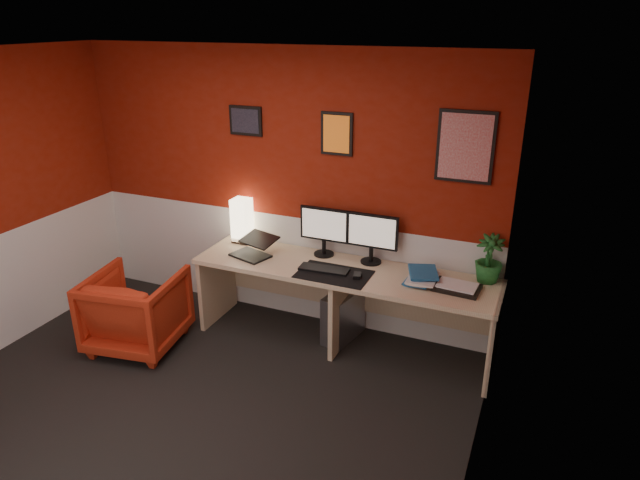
{
  "coord_description": "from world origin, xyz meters",
  "views": [
    {
      "loc": [
        2.22,
        -2.66,
        2.73
      ],
      "look_at": [
        0.6,
        1.21,
        1.05
      ],
      "focal_mm": 31.74,
      "sensor_mm": 36.0,
      "label": 1
    }
  ],
  "objects_px": {
    "monitor_right": "(372,231)",
    "pc_tower": "(343,315)",
    "laptop": "(250,245)",
    "monitor_left": "(324,224)",
    "potted_plant": "(489,259)",
    "zen_tray": "(457,288)",
    "armchair": "(137,310)",
    "desk": "(343,308)",
    "shoji_lamp": "(242,221)"
  },
  "relations": [
    {
      "from": "armchair",
      "to": "shoji_lamp",
      "type": "bearing_deg",
      "value": -130.02
    },
    {
      "from": "monitor_left",
      "to": "monitor_right",
      "type": "bearing_deg",
      "value": 0.27
    },
    {
      "from": "shoji_lamp",
      "to": "monitor_right",
      "type": "xyz_separation_m",
      "value": [
        1.27,
        0.0,
        0.09
      ]
    },
    {
      "from": "zen_tray",
      "to": "pc_tower",
      "type": "distance_m",
      "value": 1.12
    },
    {
      "from": "potted_plant",
      "to": "desk",
      "type": "bearing_deg",
      "value": -168.42
    },
    {
      "from": "laptop",
      "to": "zen_tray",
      "type": "height_order",
      "value": "laptop"
    },
    {
      "from": "shoji_lamp",
      "to": "zen_tray",
      "type": "relative_size",
      "value": 1.14
    },
    {
      "from": "potted_plant",
      "to": "armchair",
      "type": "xyz_separation_m",
      "value": [
        -2.79,
        -0.93,
        -0.58
      ]
    },
    {
      "from": "desk",
      "to": "potted_plant",
      "type": "height_order",
      "value": "potted_plant"
    },
    {
      "from": "monitor_right",
      "to": "armchair",
      "type": "distance_m",
      "value": 2.15
    },
    {
      "from": "pc_tower",
      "to": "armchair",
      "type": "bearing_deg",
      "value": -142.43
    },
    {
      "from": "laptop",
      "to": "pc_tower",
      "type": "height_order",
      "value": "laptop"
    },
    {
      "from": "monitor_right",
      "to": "potted_plant",
      "type": "xyz_separation_m",
      "value": [
        0.97,
        0.01,
        -0.09
      ]
    },
    {
      "from": "laptop",
      "to": "potted_plant",
      "type": "distance_m",
      "value": 2.02
    },
    {
      "from": "desk",
      "to": "laptop",
      "type": "xyz_separation_m",
      "value": [
        -0.86,
        -0.06,
        0.47
      ]
    },
    {
      "from": "potted_plant",
      "to": "zen_tray",
      "type": "bearing_deg",
      "value": -128.72
    },
    {
      "from": "shoji_lamp",
      "to": "desk",
      "type": "bearing_deg",
      "value": -11.53
    },
    {
      "from": "shoji_lamp",
      "to": "armchair",
      "type": "height_order",
      "value": "shoji_lamp"
    },
    {
      "from": "potted_plant",
      "to": "pc_tower",
      "type": "xyz_separation_m",
      "value": [
        -1.18,
        -0.13,
        -0.7
      ]
    },
    {
      "from": "laptop",
      "to": "potted_plant",
      "type": "height_order",
      "value": "potted_plant"
    },
    {
      "from": "desk",
      "to": "potted_plant",
      "type": "xyz_separation_m",
      "value": [
        1.14,
        0.23,
        0.56
      ]
    },
    {
      "from": "monitor_right",
      "to": "laptop",
      "type": "bearing_deg",
      "value": -164.26
    },
    {
      "from": "desk",
      "to": "laptop",
      "type": "relative_size",
      "value": 7.88
    },
    {
      "from": "zen_tray",
      "to": "armchair",
      "type": "xyz_separation_m",
      "value": [
        -2.6,
        -0.69,
        -0.4
      ]
    },
    {
      "from": "monitor_left",
      "to": "armchair",
      "type": "distance_m",
      "value": 1.79
    },
    {
      "from": "laptop",
      "to": "monitor_right",
      "type": "relative_size",
      "value": 0.57
    },
    {
      "from": "zen_tray",
      "to": "potted_plant",
      "type": "height_order",
      "value": "potted_plant"
    },
    {
      "from": "laptop",
      "to": "monitor_left",
      "type": "bearing_deg",
      "value": 42.84
    },
    {
      "from": "potted_plant",
      "to": "armchair",
      "type": "height_order",
      "value": "potted_plant"
    },
    {
      "from": "pc_tower",
      "to": "zen_tray",
      "type": "bearing_deg",
      "value": 4.75
    },
    {
      "from": "desk",
      "to": "potted_plant",
      "type": "bearing_deg",
      "value": 11.58
    },
    {
      "from": "monitor_left",
      "to": "zen_tray",
      "type": "distance_m",
      "value": 1.27
    },
    {
      "from": "pc_tower",
      "to": "laptop",
      "type": "bearing_deg",
      "value": -157.21
    },
    {
      "from": "desk",
      "to": "pc_tower",
      "type": "distance_m",
      "value": 0.18
    },
    {
      "from": "pc_tower",
      "to": "potted_plant",
      "type": "bearing_deg",
      "value": 17.57
    },
    {
      "from": "monitor_left",
      "to": "pc_tower",
      "type": "xyz_separation_m",
      "value": [
        0.24,
        -0.12,
        -0.8
      ]
    },
    {
      "from": "zen_tray",
      "to": "desk",
      "type": "bearing_deg",
      "value": 179.54
    },
    {
      "from": "armchair",
      "to": "potted_plant",
      "type": "bearing_deg",
      "value": -170.54
    },
    {
      "from": "desk",
      "to": "shoji_lamp",
      "type": "distance_m",
      "value": 1.25
    },
    {
      "from": "armchair",
      "to": "zen_tray",
      "type": "bearing_deg",
      "value": -174.13
    },
    {
      "from": "monitor_left",
      "to": "armchair",
      "type": "xyz_separation_m",
      "value": [
        -1.38,
        -0.92,
        -0.68
      ]
    },
    {
      "from": "laptop",
      "to": "armchair",
      "type": "distance_m",
      "value": 1.13
    },
    {
      "from": "monitor_left",
      "to": "potted_plant",
      "type": "height_order",
      "value": "monitor_left"
    },
    {
      "from": "monitor_right",
      "to": "pc_tower",
      "type": "height_order",
      "value": "monitor_right"
    },
    {
      "from": "shoji_lamp",
      "to": "pc_tower",
      "type": "bearing_deg",
      "value": -6.37
    },
    {
      "from": "monitor_left",
      "to": "zen_tray",
      "type": "xyz_separation_m",
      "value": [
        1.22,
        -0.23,
        -0.28
      ]
    },
    {
      "from": "monitor_right",
      "to": "pc_tower",
      "type": "xyz_separation_m",
      "value": [
        -0.2,
        -0.12,
        -0.8
      ]
    },
    {
      "from": "desk",
      "to": "armchair",
      "type": "relative_size",
      "value": 3.46
    },
    {
      "from": "monitor_left",
      "to": "shoji_lamp",
      "type": "bearing_deg",
      "value": -179.96
    },
    {
      "from": "shoji_lamp",
      "to": "monitor_right",
      "type": "relative_size",
      "value": 0.69
    }
  ]
}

